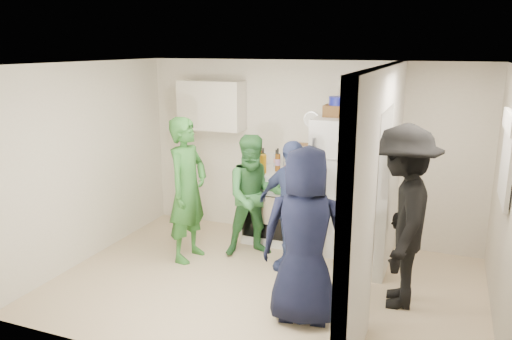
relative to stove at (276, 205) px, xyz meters
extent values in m
plane|color=#C6AB8B|center=(0.34, -1.37, -0.51)|extent=(4.80, 4.80, 0.00)
plane|color=silver|center=(0.34, 0.33, 0.74)|extent=(4.80, 0.00, 4.80)
plane|color=silver|center=(0.34, -3.07, 0.74)|extent=(4.80, 0.00, 4.80)
plane|color=silver|center=(-2.06, -1.37, 0.74)|extent=(0.00, 3.40, 3.40)
plane|color=silver|center=(2.74, -1.37, 0.74)|extent=(0.00, 3.40, 3.40)
plane|color=white|center=(0.34, -1.37, 1.99)|extent=(4.80, 4.80, 0.00)
cube|color=silver|center=(1.54, -0.27, 0.74)|extent=(0.12, 1.20, 2.50)
cube|color=silver|center=(1.54, -2.47, 0.74)|extent=(0.12, 1.20, 2.50)
cube|color=silver|center=(1.54, -1.37, 1.79)|extent=(0.12, 1.00, 0.40)
cube|color=white|center=(0.00, 0.00, 0.00)|extent=(0.85, 0.71, 1.02)
cube|color=silver|center=(-1.06, 0.15, 1.34)|extent=(0.95, 0.34, 0.70)
cube|color=silver|center=(0.92, -0.03, 0.39)|extent=(0.74, 0.72, 1.80)
cube|color=brown|center=(0.82, 0.02, 1.36)|extent=(0.35, 0.25, 0.15)
cylinder|color=#151B93|center=(0.82, 0.02, 1.49)|extent=(0.24, 0.24, 0.11)
cylinder|color=#F7A514|center=(1.14, -0.13, 1.41)|extent=(0.09, 0.09, 0.25)
cylinder|color=white|center=(0.39, 0.31, 1.19)|extent=(0.22, 0.02, 0.22)
cube|color=olive|center=(0.34, 0.28, 0.84)|extent=(0.35, 0.08, 0.03)
cube|color=black|center=(2.72, -1.17, 1.14)|extent=(0.03, 0.70, 0.80)
cube|color=white|center=(2.71, -1.17, 1.14)|extent=(0.04, 0.76, 0.86)
cube|color=white|center=(2.68, -1.17, 1.49)|extent=(0.04, 0.82, 0.18)
cylinder|color=orange|center=(-0.12, -0.22, 0.63)|extent=(0.09, 0.09, 0.25)
cylinder|color=red|center=(0.22, -0.20, 0.57)|extent=(0.09, 0.09, 0.12)
imported|color=#33702C|center=(-0.84, -1.01, 0.41)|extent=(0.50, 0.71, 1.84)
imported|color=#398349|center=(-0.10, -0.59, 0.29)|extent=(0.98, 0.92, 1.60)
imported|color=navy|center=(0.48, -0.85, 0.30)|extent=(1.02, 0.66, 1.62)
imported|color=black|center=(0.96, -1.93, 0.38)|extent=(0.95, 0.69, 1.78)
imported|color=black|center=(1.79, -1.23, 0.46)|extent=(0.82, 1.31, 1.93)
cylinder|color=brown|center=(-0.28, 0.11, 0.67)|extent=(0.07, 0.07, 0.32)
cylinder|color=#25511B|center=(-0.18, -0.07, 0.66)|extent=(0.07, 0.07, 0.31)
cylinder|color=silver|center=(-0.06, 0.15, 0.63)|extent=(0.08, 0.08, 0.25)
cylinder|color=brown|center=(0.03, -0.06, 0.67)|extent=(0.07, 0.07, 0.32)
cylinder|color=#9EA2AF|center=(0.11, 0.16, 0.64)|extent=(0.06, 0.06, 0.26)
cylinder|color=black|center=(0.20, 0.02, 0.65)|extent=(0.07, 0.07, 0.27)
cylinder|color=#A69A36|center=(0.28, 0.13, 0.67)|extent=(0.06, 0.06, 0.31)
cylinder|color=#92949C|center=(-0.29, -0.10, 0.65)|extent=(0.07, 0.07, 0.27)
camera|label=1|loc=(2.16, -6.32, 2.18)|focal=35.00mm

